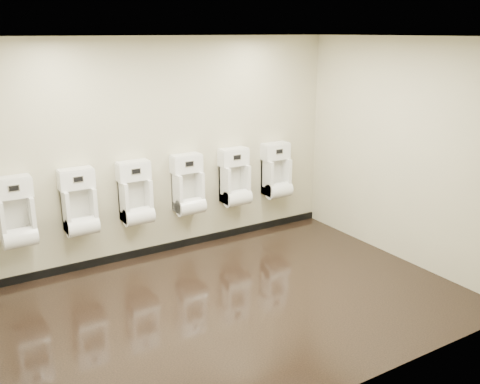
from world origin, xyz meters
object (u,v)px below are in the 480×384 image
object	(u,v)px
urinal_1	(80,207)
urinal_5	(277,175)
urinal_4	(235,181)
urinal_2	(136,198)
urinal_0	(17,217)
urinal_3	(188,189)

from	to	relation	value
urinal_1	urinal_5	distance (m)	2.86
urinal_1	urinal_4	xyz separation A→B (m)	(2.15, 0.00, 0.00)
urinal_2	urinal_0	bearing A→B (deg)	180.00
urinal_1	urinal_3	xyz separation A→B (m)	(1.43, 0.00, 0.00)
urinal_0	urinal_4	xyz separation A→B (m)	(2.85, 0.00, 0.00)
urinal_0	urinal_2	xyz separation A→B (m)	(1.40, 0.00, 0.00)
urinal_4	urinal_1	bearing A→B (deg)	180.00
urinal_1	urinal_4	distance (m)	2.15
urinal_3	urinal_5	xyz separation A→B (m)	(1.42, 0.00, 0.00)
urinal_0	urinal_1	xyz separation A→B (m)	(0.70, 0.00, 0.00)
urinal_1	urinal_2	bearing A→B (deg)	0.00
urinal_1	urinal_2	size ratio (longest dim) A/B	1.00
urinal_3	urinal_2	bearing A→B (deg)	180.00
urinal_0	urinal_4	bearing A→B (deg)	0.00
urinal_0	urinal_5	distance (m)	3.56
urinal_1	urinal_4	bearing A→B (deg)	0.00
urinal_2	urinal_1	bearing A→B (deg)	180.00
urinal_3	urinal_4	distance (m)	0.72
urinal_2	urinal_3	distance (m)	0.73
urinal_3	urinal_4	size ratio (longest dim) A/B	1.00
urinal_4	urinal_5	xyz separation A→B (m)	(0.70, 0.00, 0.00)
urinal_0	urinal_3	distance (m)	2.13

